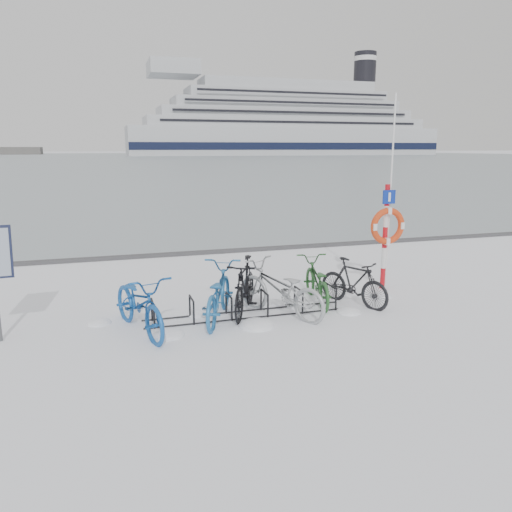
{
  "coord_description": "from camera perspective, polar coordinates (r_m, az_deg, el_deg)",
  "views": [
    {
      "loc": [
        -2.54,
        -8.92,
        3.21
      ],
      "look_at": [
        0.37,
        0.6,
        1.04
      ],
      "focal_mm": 35.0,
      "sensor_mm": 36.0,
      "label": 1
    }
  ],
  "objects": [
    {
      "name": "ground",
      "position": [
        9.81,
        -1.05,
        -6.79
      ],
      "size": [
        900.0,
        900.0,
        0.0
      ],
      "primitive_type": "plane",
      "color": "white",
      "rests_on": "ground"
    },
    {
      "name": "ice_sheet",
      "position": [
        163.97,
        -16.41,
        10.68
      ],
      "size": [
        400.0,
        298.0,
        0.02
      ],
      "primitive_type": "cube",
      "color": "#93A1A6",
      "rests_on": "ground"
    },
    {
      "name": "quay_edge",
      "position": [
        15.36,
        -7.12,
        0.34
      ],
      "size": [
        400.0,
        0.25,
        0.1
      ],
      "primitive_type": "cube",
      "color": "#3F3F42",
      "rests_on": "ground"
    },
    {
      "name": "bike_rack",
      "position": [
        9.75,
        -1.05,
        -5.78
      ],
      "size": [
        4.0,
        0.48,
        0.46
      ],
      "color": "black",
      "rests_on": "ground"
    },
    {
      "name": "lifebuoy_station",
      "position": [
        11.66,
        14.77,
        3.3
      ],
      "size": [
        0.84,
        0.23,
        4.37
      ],
      "color": "red",
      "rests_on": "ground"
    },
    {
      "name": "cruise_ferry",
      "position": [
        219.68,
        3.3,
        14.54
      ],
      "size": [
        133.19,
        25.13,
        43.76
      ],
      "color": "silver",
      "rests_on": "ground"
    },
    {
      "name": "bike_0",
      "position": [
        9.05,
        -13.2,
        -5.04
      ],
      "size": [
        1.33,
        2.26,
        1.12
      ],
      "primitive_type": "imported",
      "rotation": [
        0.0,
        0.0,
        0.3
      ],
      "color": "#16509E",
      "rests_on": "ground"
    },
    {
      "name": "bike_1",
      "position": [
        9.5,
        -4.39,
        -4.02
      ],
      "size": [
        1.49,
        2.19,
        1.09
      ],
      "primitive_type": "imported",
      "rotation": [
        0.0,
        0.0,
        2.73
      ],
      "color": "#2266A2",
      "rests_on": "ground"
    },
    {
      "name": "bike_2",
      "position": [
        9.81,
        -1.29,
        -3.33
      ],
      "size": [
        1.31,
        1.92,
        1.13
      ],
      "primitive_type": "imported",
      "rotation": [
        0.0,
        0.0,
        -0.46
      ],
      "color": "black",
      "rests_on": "ground"
    },
    {
      "name": "bike_3",
      "position": [
        9.68,
        2.77,
        -3.63
      ],
      "size": [
        1.71,
        2.18,
        1.1
      ],
      "primitive_type": "imported",
      "rotation": [
        0.0,
        0.0,
        3.68
      ],
      "color": "#989B9F",
      "rests_on": "ground"
    },
    {
      "name": "bike_4",
      "position": [
        10.59,
        6.91,
        -2.67
      ],
      "size": [
        0.95,
        1.95,
        0.98
      ],
      "primitive_type": "imported",
      "rotation": [
        0.0,
        0.0,
        2.97
      ],
      "color": "#265A27",
      "rests_on": "ground"
    },
    {
      "name": "bike_5",
      "position": [
        10.53,
        11.13,
        -2.82
      ],
      "size": [
        1.17,
        1.7,
        1.0
      ],
      "primitive_type": "imported",
      "rotation": [
        0.0,
        0.0,
        0.47
      ],
      "color": "black",
      "rests_on": "ground"
    },
    {
      "name": "snow_drifts",
      "position": [
        9.67,
        -0.02,
        -7.06
      ],
      "size": [
        6.39,
        1.65,
        0.24
      ],
      "color": "white",
      "rests_on": "ground"
    }
  ]
}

